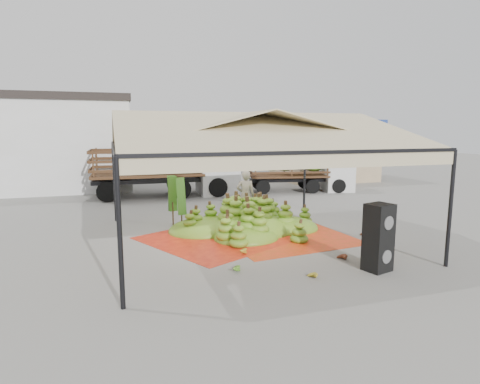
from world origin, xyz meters
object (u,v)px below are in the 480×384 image
object	(u,v)px
truck_right	(305,170)
banana_heap	(248,214)
vendor	(246,195)
truck_left	(172,166)
speaker_stack	(378,238)

from	to	relation	value
truck_right	banana_heap	bearing A→B (deg)	-116.46
vendor	truck_left	xyz separation A→B (m)	(-1.82, 6.74, 0.62)
vendor	speaker_stack	bearing A→B (deg)	117.45
vendor	truck_left	distance (m)	7.01
truck_left	truck_right	size ratio (longest dim) A/B	1.25
speaker_stack	truck_left	world-z (taller)	truck_left
banana_heap	speaker_stack	distance (m)	5.12
truck_left	truck_right	distance (m)	7.43
speaker_stack	truck_right	distance (m)	13.01
vendor	banana_heap	bearing A→B (deg)	90.00
truck_right	speaker_stack	bearing A→B (deg)	-96.81
vendor	truck_left	size ratio (longest dim) A/B	0.26
banana_heap	truck_left	bearing A→B (deg)	99.59
banana_heap	vendor	distance (m)	1.63
speaker_stack	vendor	xyz separation A→B (m)	(-1.33, 6.33, 0.12)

